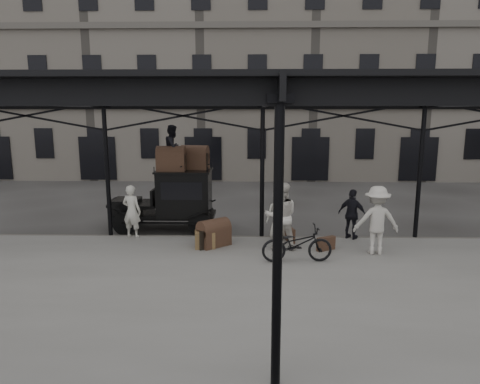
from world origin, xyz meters
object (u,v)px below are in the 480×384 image
object	(u,v)px
bicycle	(297,244)
steamer_trunk_roof_near	(171,160)
steamer_trunk_platform	(214,235)
porter_official	(352,214)
taxi	(176,197)
porter_left	(132,211)

from	to	relation	value
bicycle	steamer_trunk_roof_near	world-z (taller)	steamer_trunk_roof_near
steamer_trunk_platform	steamer_trunk_roof_near	bearing A→B (deg)	88.63
steamer_trunk_roof_near	porter_official	bearing A→B (deg)	-11.75
taxi	steamer_trunk_platform	world-z (taller)	taxi
taxi	bicycle	xyz separation A→B (m)	(3.91, -3.63, -0.55)
taxi	steamer_trunk_platform	size ratio (longest dim) A/B	3.88
steamer_trunk_roof_near	steamer_trunk_platform	bearing A→B (deg)	-52.08
taxi	bicycle	bearing A→B (deg)	-42.93
bicycle	porter_left	bearing A→B (deg)	62.08
steamer_trunk_platform	bicycle	bearing A→B (deg)	-69.70
taxi	steamer_trunk_platform	distance (m)	2.83
taxi	porter_official	bearing A→B (deg)	-13.62
porter_left	steamer_trunk_platform	size ratio (longest dim) A/B	1.83
steamer_trunk_roof_near	taxi	bearing A→B (deg)	71.36
porter_left	porter_official	bearing A→B (deg)	-164.20
porter_left	steamer_trunk_roof_near	bearing A→B (deg)	-117.51
porter_official	taxi	bearing A→B (deg)	23.68
taxi	steamer_trunk_roof_near	xyz separation A→B (m)	(-0.08, -0.25, 1.33)
porter_official	steamer_trunk_roof_near	world-z (taller)	steamer_trunk_roof_near
porter_official	bicycle	bearing A→B (deg)	85.19
porter_left	steamer_trunk_roof_near	world-z (taller)	steamer_trunk_roof_near
steamer_trunk_platform	porter_left	bearing A→B (deg)	122.97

